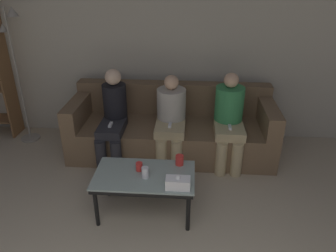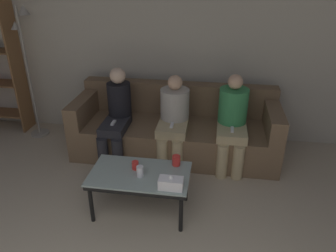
{
  "view_description": "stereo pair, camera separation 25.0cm",
  "coord_description": "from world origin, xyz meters",
  "px_view_note": "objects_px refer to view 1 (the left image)",
  "views": [
    {
      "loc": [
        0.24,
        -0.28,
        2.25
      ],
      "look_at": [
        0.0,
        2.89,
        0.68
      ],
      "focal_mm": 35.0,
      "sensor_mm": 36.0,
      "label": 1
    },
    {
      "loc": [
        0.49,
        -0.25,
        2.25
      ],
      "look_at": [
        0.0,
        2.89,
        0.68
      ],
      "focal_mm": 35.0,
      "sensor_mm": 36.0,
      "label": 2
    }
  ],
  "objects_px": {
    "seated_person_left_end": "(113,115)",
    "seated_person_mid_right": "(229,117)",
    "couch": "(172,129)",
    "standing_lamp": "(17,63)",
    "coffee_table": "(144,178)",
    "seated_person_mid_left": "(171,117)",
    "cup_near_left": "(139,167)",
    "cup_near_right": "(145,173)",
    "cup_far_center": "(180,160)",
    "tissue_box": "(178,183)"
  },
  "relations": [
    {
      "from": "cup_near_right",
      "to": "seated_person_mid_right",
      "type": "relative_size",
      "value": 0.1
    },
    {
      "from": "tissue_box",
      "to": "seated_person_mid_left",
      "type": "xyz_separation_m",
      "value": [
        -0.15,
        1.23,
        0.08
      ]
    },
    {
      "from": "couch",
      "to": "cup_near_left",
      "type": "height_order",
      "value": "couch"
    },
    {
      "from": "cup_far_center",
      "to": "coffee_table",
      "type": "bearing_deg",
      "value": -149.15
    },
    {
      "from": "cup_near_right",
      "to": "couch",
      "type": "bearing_deg",
      "value": 82.75
    },
    {
      "from": "tissue_box",
      "to": "seated_person_mid_right",
      "type": "relative_size",
      "value": 0.2
    },
    {
      "from": "cup_near_right",
      "to": "cup_far_center",
      "type": "bearing_deg",
      "value": 38.43
    },
    {
      "from": "seated_person_mid_right",
      "to": "seated_person_left_end",
      "type": "bearing_deg",
      "value": -178.52
    },
    {
      "from": "couch",
      "to": "cup_far_center",
      "type": "relative_size",
      "value": 24.95
    },
    {
      "from": "couch",
      "to": "standing_lamp",
      "type": "xyz_separation_m",
      "value": [
        -2.02,
        0.16,
        0.8
      ]
    },
    {
      "from": "tissue_box",
      "to": "seated_person_left_end",
      "type": "xyz_separation_m",
      "value": [
        -0.85,
        1.19,
        0.09
      ]
    },
    {
      "from": "cup_near_right",
      "to": "seated_person_mid_right",
      "type": "height_order",
      "value": "seated_person_mid_right"
    },
    {
      "from": "coffee_table",
      "to": "standing_lamp",
      "type": "relative_size",
      "value": 0.53
    },
    {
      "from": "seated_person_mid_left",
      "to": "tissue_box",
      "type": "bearing_deg",
      "value": -83.15
    },
    {
      "from": "cup_near_right",
      "to": "cup_far_center",
      "type": "xyz_separation_m",
      "value": [
        0.31,
        0.25,
        -0.0
      ]
    },
    {
      "from": "tissue_box",
      "to": "seated_person_left_end",
      "type": "distance_m",
      "value": 1.47
    },
    {
      "from": "cup_near_left",
      "to": "tissue_box",
      "type": "xyz_separation_m",
      "value": [
        0.39,
        -0.25,
        0.01
      ]
    },
    {
      "from": "cup_near_left",
      "to": "cup_far_center",
      "type": "distance_m",
      "value": 0.41
    },
    {
      "from": "seated_person_left_end",
      "to": "seated_person_mid_right",
      "type": "height_order",
      "value": "seated_person_left_end"
    },
    {
      "from": "coffee_table",
      "to": "seated_person_mid_left",
      "type": "distance_m",
      "value": 1.07
    },
    {
      "from": "cup_far_center",
      "to": "tissue_box",
      "type": "xyz_separation_m",
      "value": [
        0.0,
        -0.38,
        0.0
      ]
    },
    {
      "from": "seated_person_left_end",
      "to": "seated_person_mid_right",
      "type": "bearing_deg",
      "value": 1.48
    },
    {
      "from": "couch",
      "to": "seated_person_mid_right",
      "type": "xyz_separation_m",
      "value": [
        0.7,
        -0.2,
        0.29
      ]
    },
    {
      "from": "coffee_table",
      "to": "cup_near_left",
      "type": "relative_size",
      "value": 11.27
    },
    {
      "from": "seated_person_mid_left",
      "to": "couch",
      "type": "bearing_deg",
      "value": 90.0
    },
    {
      "from": "cup_far_center",
      "to": "tissue_box",
      "type": "distance_m",
      "value": 0.38
    },
    {
      "from": "coffee_table",
      "to": "seated_person_mid_right",
      "type": "distance_m",
      "value": 1.38
    },
    {
      "from": "couch",
      "to": "seated_person_mid_left",
      "type": "relative_size",
      "value": 2.39
    },
    {
      "from": "cup_far_center",
      "to": "seated_person_mid_left",
      "type": "height_order",
      "value": "seated_person_mid_left"
    },
    {
      "from": "seated_person_left_end",
      "to": "seated_person_mid_right",
      "type": "relative_size",
      "value": 1.01
    },
    {
      "from": "seated_person_left_end",
      "to": "seated_person_mid_left",
      "type": "relative_size",
      "value": 1.06
    },
    {
      "from": "couch",
      "to": "seated_person_mid_left",
      "type": "bearing_deg",
      "value": -90.0
    },
    {
      "from": "couch",
      "to": "seated_person_mid_left",
      "type": "height_order",
      "value": "seated_person_mid_left"
    },
    {
      "from": "cup_near_left",
      "to": "standing_lamp",
      "type": "distance_m",
      "value": 2.32
    },
    {
      "from": "couch",
      "to": "seated_person_mid_right",
      "type": "distance_m",
      "value": 0.79
    },
    {
      "from": "cup_near_left",
      "to": "cup_far_center",
      "type": "bearing_deg",
      "value": 19.08
    },
    {
      "from": "couch",
      "to": "standing_lamp",
      "type": "height_order",
      "value": "standing_lamp"
    },
    {
      "from": "couch",
      "to": "seated_person_left_end",
      "type": "height_order",
      "value": "seated_person_left_end"
    },
    {
      "from": "cup_near_right",
      "to": "standing_lamp",
      "type": "height_order",
      "value": "standing_lamp"
    },
    {
      "from": "couch",
      "to": "cup_near_right",
      "type": "relative_size",
      "value": 23.44
    },
    {
      "from": "couch",
      "to": "cup_far_center",
      "type": "height_order",
      "value": "couch"
    },
    {
      "from": "seated_person_left_end",
      "to": "couch",
      "type": "bearing_deg",
      "value": 18.93
    },
    {
      "from": "cup_far_center",
      "to": "tissue_box",
      "type": "bearing_deg",
      "value": -89.69
    },
    {
      "from": "standing_lamp",
      "to": "tissue_box",
      "type": "bearing_deg",
      "value": -36.35
    },
    {
      "from": "coffee_table",
      "to": "cup_near_right",
      "type": "relative_size",
      "value": 8.75
    },
    {
      "from": "tissue_box",
      "to": "couch",
      "type": "bearing_deg",
      "value": 95.87
    },
    {
      "from": "couch",
      "to": "seated_person_left_end",
      "type": "distance_m",
      "value": 0.8
    },
    {
      "from": "couch",
      "to": "tissue_box",
      "type": "distance_m",
      "value": 1.45
    },
    {
      "from": "cup_near_right",
      "to": "seated_person_left_end",
      "type": "xyz_separation_m",
      "value": [
        -0.54,
        1.06,
        0.09
      ]
    },
    {
      "from": "cup_far_center",
      "to": "seated_person_mid_right",
      "type": "bearing_deg",
      "value": 56.73
    }
  ]
}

